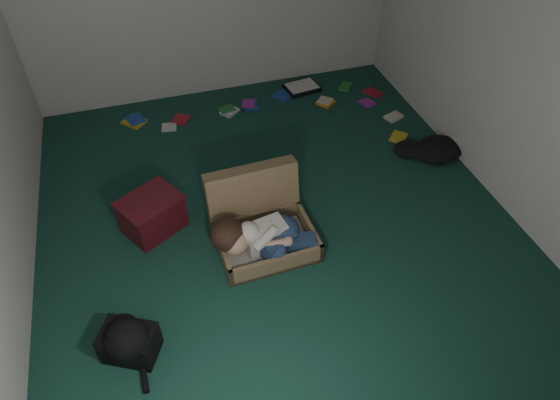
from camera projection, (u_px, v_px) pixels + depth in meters
floor at (275, 218)px, 4.39m from camera, size 4.50×4.50×0.00m
wall_front at (440, 378)px, 1.94m from camera, size 4.50×0.00×4.50m
wall_right at (517, 48)px, 3.93m from camera, size 0.00×4.50×4.50m
suitcase at (261, 222)px, 4.11m from camera, size 0.81×0.79×0.57m
person at (262, 237)px, 3.94m from camera, size 0.85×0.40×0.35m
maroon_bin at (152, 214)px, 4.19m from camera, size 0.61×0.57×0.33m
backpack at (129, 342)px, 3.35m from camera, size 0.56×0.53×0.27m
clothing_pile at (427, 150)px, 4.96m from camera, size 0.56×0.49×0.16m
paper_tray at (302, 87)px, 5.92m from camera, size 0.42×0.34×0.05m
book_scatter at (289, 109)px, 5.61m from camera, size 2.96×1.39×0.02m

